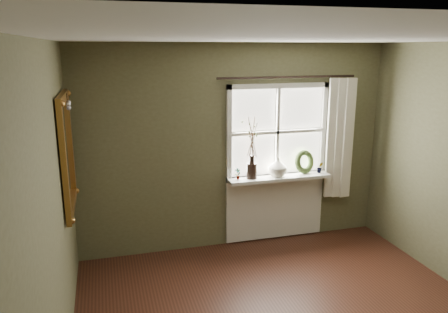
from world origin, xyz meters
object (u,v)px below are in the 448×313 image
(cream_vase, at_px, (278,167))
(gilt_mirror, at_px, (67,153))
(dark_jug, at_px, (252,171))
(wreath, at_px, (304,164))

(cream_vase, xyz_separation_m, gilt_mirror, (-2.49, -0.59, 0.49))
(dark_jug, xyz_separation_m, cream_vase, (0.35, 0.00, 0.03))
(dark_jug, distance_m, gilt_mirror, 2.28)
(cream_vase, distance_m, gilt_mirror, 2.60)
(gilt_mirror, bearing_deg, wreath, 12.40)
(gilt_mirror, bearing_deg, dark_jug, 15.53)
(cream_vase, relative_size, gilt_mirror, 0.22)
(wreath, xyz_separation_m, gilt_mirror, (-2.88, -0.63, 0.49))
(dark_jug, relative_size, cream_vase, 0.79)
(wreath, bearing_deg, cream_vase, 166.68)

